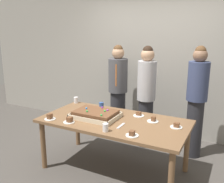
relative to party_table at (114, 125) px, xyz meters
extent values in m
plane|color=#4C4742|center=(0.00, 0.00, -0.67)|extent=(12.00, 12.00, 0.00)
cube|color=#9E998E|center=(0.00, 1.60, 0.83)|extent=(8.00, 0.12, 3.00)
cube|color=brown|center=(0.00, 0.00, 0.06)|extent=(1.97, 0.99, 0.04)
cylinder|color=brown|center=(-0.91, -0.42, -0.32)|extent=(0.07, 0.07, 0.70)
cylinder|color=brown|center=(0.91, -0.42, -0.32)|extent=(0.07, 0.07, 0.70)
cylinder|color=brown|center=(-0.91, 0.42, -0.32)|extent=(0.07, 0.07, 0.70)
cylinder|color=brown|center=(0.91, 0.42, -0.32)|extent=(0.07, 0.07, 0.70)
cube|color=beige|center=(-0.27, -0.03, 0.08)|extent=(0.63, 0.45, 0.01)
cube|color=beige|center=(-0.27, -0.25, 0.11)|extent=(0.63, 0.01, 0.05)
cube|color=beige|center=(-0.27, 0.19, 0.11)|extent=(0.63, 0.01, 0.05)
cube|color=beige|center=(-0.58, -0.03, 0.11)|extent=(0.01, 0.45, 0.05)
cube|color=beige|center=(0.04, -0.03, 0.11)|extent=(0.01, 0.45, 0.05)
cube|color=brown|center=(-0.27, -0.03, 0.13)|extent=(0.56, 0.38, 0.08)
sphere|color=#2D84E0|center=(-0.43, -0.02, 0.18)|extent=(0.03, 0.03, 0.03)
sphere|color=green|center=(-0.35, -0.12, 0.18)|extent=(0.03, 0.03, 0.03)
sphere|color=green|center=(-0.10, -0.17, 0.18)|extent=(0.03, 0.03, 0.03)
sphere|color=purple|center=(-0.13, 0.05, 0.18)|extent=(0.03, 0.03, 0.03)
sphere|color=purple|center=(-0.25, 0.12, 0.18)|extent=(0.03, 0.03, 0.03)
sphere|color=green|center=(-0.14, 0.00, 0.18)|extent=(0.03, 0.03, 0.03)
cylinder|color=white|center=(0.42, -0.36, 0.08)|extent=(0.15, 0.15, 0.01)
cube|color=brown|center=(0.42, -0.37, 0.11)|extent=(0.05, 0.07, 0.06)
cylinder|color=white|center=(0.24, 0.30, 0.08)|extent=(0.15, 0.15, 0.01)
cube|color=brown|center=(0.23, 0.31, 0.11)|extent=(0.07, 0.05, 0.05)
cylinder|color=white|center=(0.81, 0.12, 0.08)|extent=(0.15, 0.15, 0.01)
cube|color=brown|center=(0.81, 0.12, 0.11)|extent=(0.07, 0.06, 0.06)
cylinder|color=white|center=(-0.48, -0.36, 0.08)|extent=(0.15, 0.15, 0.01)
cube|color=brown|center=(-0.47, -0.35, 0.12)|extent=(0.06, 0.07, 0.06)
cylinder|color=white|center=(-0.78, -0.38, 0.08)|extent=(0.15, 0.15, 0.01)
cube|color=brown|center=(-0.78, -0.38, 0.12)|extent=(0.05, 0.07, 0.07)
cylinder|color=white|center=(0.48, 0.18, 0.08)|extent=(0.15, 0.15, 0.01)
cube|color=brown|center=(0.49, 0.18, 0.12)|extent=(0.05, 0.06, 0.06)
cylinder|color=white|center=(-0.92, 0.42, 0.13)|extent=(0.07, 0.07, 0.10)
cylinder|color=white|center=(0.08, -0.39, 0.13)|extent=(0.07, 0.07, 0.10)
cylinder|color=#2D5199|center=(-0.40, 0.35, 0.13)|extent=(0.07, 0.07, 0.10)
cube|color=silver|center=(0.18, -0.15, 0.08)|extent=(0.03, 0.20, 0.01)
cylinder|color=#28282D|center=(-0.50, 1.13, -0.25)|extent=(0.27, 0.27, 0.83)
cylinder|color=#4C4C51|center=(-0.50, 1.13, 0.46)|extent=(0.34, 0.34, 0.60)
cube|color=orange|center=(-0.47, 0.97, 0.49)|extent=(0.04, 0.02, 0.38)
sphere|color=tan|center=(-0.50, 1.13, 0.86)|extent=(0.21, 0.21, 0.21)
sphere|color=brown|center=(-0.50, 1.13, 0.91)|extent=(0.17, 0.17, 0.17)
cylinder|color=#28282D|center=(0.12, 0.93, -0.26)|extent=(0.24, 0.24, 0.81)
cylinder|color=#B2B2B7|center=(0.12, 0.93, 0.46)|extent=(0.30, 0.30, 0.64)
sphere|color=tan|center=(0.12, 0.93, 0.87)|extent=(0.21, 0.21, 0.21)
sphere|color=black|center=(0.12, 0.93, 0.93)|extent=(0.17, 0.17, 0.17)
cylinder|color=#28282D|center=(0.90, 0.93, -0.22)|extent=(0.24, 0.24, 0.90)
cylinder|color=#384266|center=(0.90, 0.93, 0.52)|extent=(0.31, 0.31, 0.58)
sphere|color=#8C664C|center=(0.90, 0.93, 0.90)|extent=(0.21, 0.21, 0.21)
sphere|color=brown|center=(0.90, 0.93, 0.96)|extent=(0.16, 0.16, 0.16)
camera|label=1|loc=(1.45, -2.84, 1.28)|focal=40.24mm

